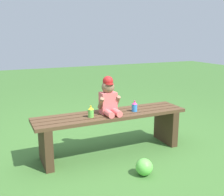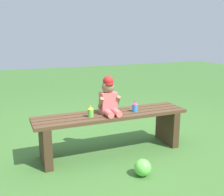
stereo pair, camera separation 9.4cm
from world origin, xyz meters
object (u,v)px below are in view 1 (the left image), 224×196
toy_ball (144,167)px  child_figure (109,97)px  sippy_cup_right (135,106)px  park_bench (112,126)px  sippy_cup_left (91,112)px

toy_ball → child_figure: bearing=99.9°
child_figure → sippy_cup_right: child_figure is taller
park_bench → sippy_cup_left: size_ratio=13.56×
sippy_cup_right → park_bench: bearing=170.0°
sippy_cup_right → toy_ball: size_ratio=0.77×
sippy_cup_left → toy_ball: (0.32, -0.54, -0.43)m
child_figure → sippy_cup_left: size_ratio=3.26×
child_figure → sippy_cup_left: (-0.22, -0.04, -0.12)m
sippy_cup_right → toy_ball: bearing=-109.3°
park_bench → toy_ball: size_ratio=10.50×
park_bench → sippy_cup_right: sippy_cup_right is taller
toy_ball → sippy_cup_right: bearing=70.7°
park_bench → sippy_cup_right: size_ratio=13.56×
child_figure → toy_ball: child_figure is taller
child_figure → sippy_cup_left: child_figure is taller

